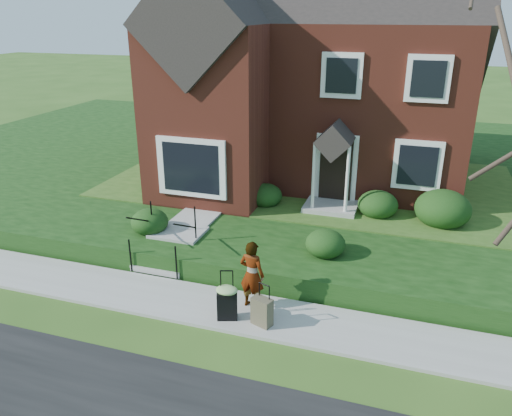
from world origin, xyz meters
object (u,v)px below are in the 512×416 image
at_px(front_steps, 171,245).
at_px(suitcase_olive, 262,311).
at_px(woman, 252,275).
at_px(suitcase_black, 227,301).

height_order(front_steps, suitcase_olive, front_steps).
bearing_deg(suitcase_olive, woman, 145.09).
relative_size(woman, suitcase_olive, 1.69).
distance_m(woman, suitcase_black, 0.81).
relative_size(front_steps, suitcase_black, 1.75).
bearing_deg(suitcase_black, front_steps, 119.81).
bearing_deg(woman, suitcase_olive, 134.15).
bearing_deg(woman, suitcase_black, 69.71).
relative_size(front_steps, woman, 1.25).
bearing_deg(suitcase_black, woman, 42.20).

